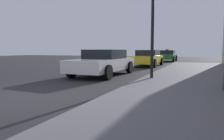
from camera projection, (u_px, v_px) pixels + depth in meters
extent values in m
plane|color=#232326|center=(26.00, 98.00, 5.25)|extent=(80.00, 80.00, 0.00)
cube|color=#5B5B60|center=(191.00, 114.00, 3.66)|extent=(4.00, 32.00, 0.15)
cylinder|color=black|center=(153.00, 22.00, 7.83)|extent=(0.12, 0.12, 4.33)
cube|color=white|center=(103.00, 64.00, 10.09)|extent=(1.81, 4.49, 0.55)
cube|color=black|center=(105.00, 54.00, 10.25)|extent=(1.59, 2.02, 0.45)
cylinder|color=black|center=(108.00, 72.00, 8.44)|extent=(0.22, 0.64, 0.64)
cylinder|color=black|center=(71.00, 71.00, 9.16)|extent=(0.22, 0.64, 0.64)
cylinder|color=black|center=(130.00, 67.00, 11.07)|extent=(0.22, 0.64, 0.64)
cylinder|color=black|center=(100.00, 66.00, 11.79)|extent=(0.22, 0.64, 0.64)
cube|color=yellow|center=(147.00, 59.00, 16.16)|extent=(1.75, 4.57, 0.55)
cube|color=black|center=(148.00, 53.00, 16.32)|extent=(1.54, 2.05, 0.45)
cylinder|color=black|center=(154.00, 63.00, 14.50)|extent=(0.22, 0.64, 0.64)
cylinder|color=black|center=(131.00, 63.00, 15.20)|extent=(0.22, 0.64, 0.64)
cylinder|color=black|center=(162.00, 61.00, 17.17)|extent=(0.22, 0.64, 0.64)
cylinder|color=black|center=(141.00, 61.00, 17.86)|extent=(0.22, 0.64, 0.64)
cube|color=#196638|center=(167.00, 57.00, 23.51)|extent=(1.84, 4.26, 0.55)
cube|color=black|center=(167.00, 52.00, 23.66)|extent=(1.62, 1.92, 0.45)
cube|color=yellow|center=(167.00, 50.00, 23.63)|extent=(0.36, 0.14, 0.16)
cylinder|color=black|center=(173.00, 59.00, 21.92)|extent=(0.22, 0.64, 0.64)
cylinder|color=black|center=(156.00, 59.00, 22.65)|extent=(0.22, 0.64, 0.64)
cylinder|color=black|center=(176.00, 58.00, 24.41)|extent=(0.22, 0.64, 0.64)
cylinder|color=black|center=(161.00, 58.00, 25.14)|extent=(0.22, 0.64, 0.64)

